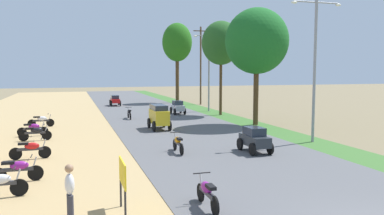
{
  "coord_description": "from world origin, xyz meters",
  "views": [
    {
      "loc": [
        -7.13,
        -6.71,
        4.07
      ],
      "look_at": [
        0.23,
        16.85,
        1.7
      ],
      "focal_mm": 36.04,
      "sensor_mm": 36.0,
      "label": 1
    }
  ],
  "objects": [
    {
      "name": "motorbike_ahead_fourth",
      "position": [
        -2.64,
        25.19,
        0.57
      ],
      "size": [
        0.54,
        1.8,
        0.94
      ],
      "color": "black",
      "rests_on": "road_strip"
    },
    {
      "name": "median_tree_second",
      "position": [
        5.73,
        25.76,
        6.51
      ],
      "size": [
        3.47,
        3.47,
        8.44
      ],
      "color": "#4C351E",
      "rests_on": "median_strip"
    },
    {
      "name": "median_tree_third",
      "position": [
        5.53,
        40.05,
        7.51
      ],
      "size": [
        3.71,
        3.71,
        9.91
      ],
      "color": "#4C351E",
      "rests_on": "median_strip"
    },
    {
      "name": "parked_motorbike_third",
      "position": [
        -8.99,
        11.92,
        0.55
      ],
      "size": [
        1.8,
        0.54,
        0.94
      ],
      "color": "black",
      "rests_on": "dirt_shoulder"
    },
    {
      "name": "street_signboard",
      "position": [
        -5.84,
        3.99,
        1.11
      ],
      "size": [
        0.06,
        1.3,
        1.5
      ],
      "color": "#262628",
      "rests_on": "dirt_shoulder"
    },
    {
      "name": "car_sedan_red",
      "position": [
        -2.47,
        37.78,
        0.74
      ],
      "size": [
        1.1,
        2.26,
        1.19
      ],
      "color": "red",
      "rests_on": "road_strip"
    },
    {
      "name": "median_tree_nearest",
      "position": [
        5.87,
        19.04,
        6.21
      ],
      "size": [
        4.63,
        4.63,
        8.58
      ],
      "color": "#4C351E",
      "rests_on": "median_strip"
    },
    {
      "name": "utility_pole_near",
      "position": [
        7.62,
        37.07,
        4.82
      ],
      "size": [
        1.8,
        0.2,
        9.25
      ],
      "color": "brown",
      "rests_on": "ground"
    },
    {
      "name": "streetlamp_near",
      "position": [
        5.8,
        11.78,
        4.6
      ],
      "size": [
        3.16,
        0.2,
        7.89
      ],
      "color": "gray",
      "rests_on": "median_strip"
    },
    {
      "name": "parked_motorbike_sixth",
      "position": [
        -9.28,
        22.55,
        0.55
      ],
      "size": [
        1.8,
        0.54,
        0.94
      ],
      "color": "black",
      "rests_on": "dirt_shoulder"
    },
    {
      "name": "car_van_yellow",
      "position": [
        -1.51,
        18.86,
        1.02
      ],
      "size": [
        1.19,
        2.41,
        1.67
      ],
      "color": "gold",
      "rests_on": "road_strip"
    },
    {
      "name": "parked_motorbike_second",
      "position": [
        -9.08,
        8.17,
        0.55
      ],
      "size": [
        1.8,
        0.54,
        0.94
      ],
      "color": "black",
      "rests_on": "dirt_shoulder"
    },
    {
      "name": "car_hatchback_charcoal",
      "position": [
        1.36,
        10.17,
        0.75
      ],
      "size": [
        1.04,
        2.0,
        1.23
      ],
      "color": "#282D33",
      "rests_on": "road_strip"
    },
    {
      "name": "parked_motorbike_fourth",
      "position": [
        -9.19,
        16.82,
        0.55
      ],
      "size": [
        1.8,
        0.54,
        0.94
      ],
      "color": "black",
      "rests_on": "dirt_shoulder"
    },
    {
      "name": "motorbike_ahead_third",
      "position": [
        -2.25,
        11.22,
        0.57
      ],
      "size": [
        0.54,
        1.8,
        0.94
      ],
      "color": "black",
      "rests_on": "road_strip"
    },
    {
      "name": "car_hatchback_silver",
      "position": [
        2.14,
        27.43,
        0.75
      ],
      "size": [
        1.04,
        2.0,
        1.23
      ],
      "color": "#B7BCC1",
      "rests_on": "road_strip"
    },
    {
      "name": "parked_motorbike_fifth",
      "position": [
        -9.48,
        18.54,
        0.55
      ],
      "size": [
        1.8,
        0.54,
        0.94
      ],
      "color": "black",
      "rests_on": "dirt_shoulder"
    },
    {
      "name": "motorbike_ahead_second",
      "position": [
        -3.46,
        3.56,
        0.57
      ],
      "size": [
        0.54,
        1.8,
        0.94
      ],
      "color": "black",
      "rests_on": "road_strip"
    },
    {
      "name": "pedestrian_on_shoulder",
      "position": [
        -7.26,
        3.47,
        0.96
      ],
      "size": [
        0.3,
        0.4,
        1.62
      ],
      "color": "#33333D",
      "rests_on": "dirt_shoulder"
    },
    {
      "name": "streetlamp_mid",
      "position": [
        5.8,
        29.12,
        4.44
      ],
      "size": [
        3.16,
        0.2,
        7.57
      ],
      "color": "gray",
      "rests_on": "median_strip"
    }
  ]
}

